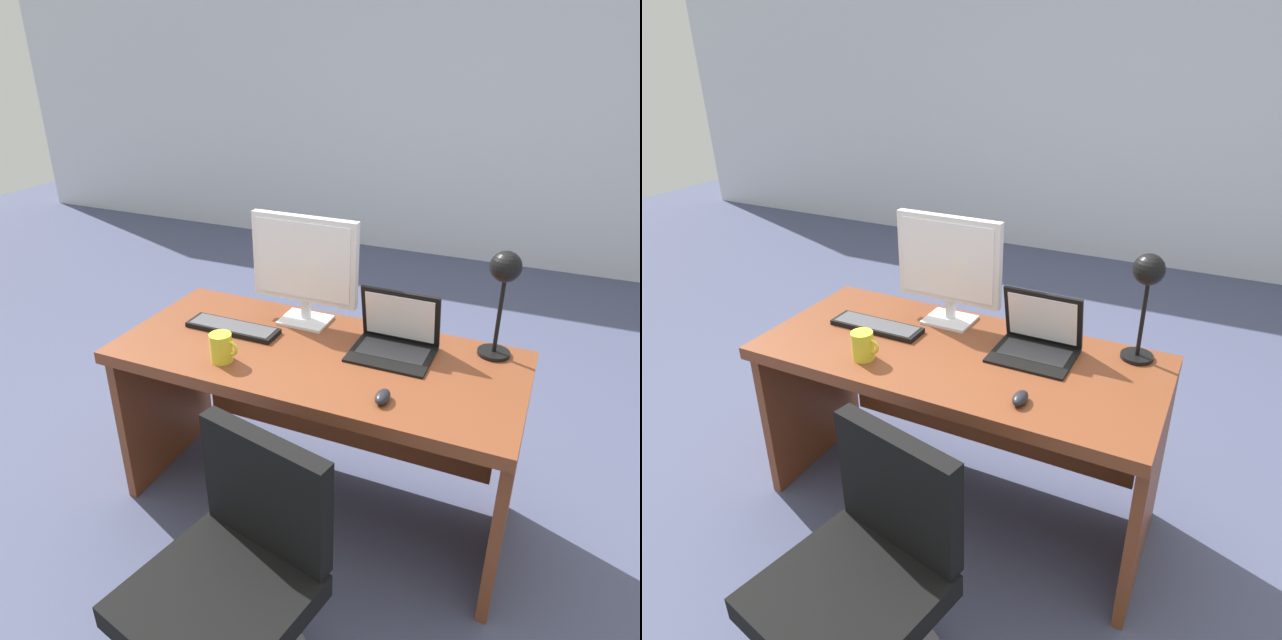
% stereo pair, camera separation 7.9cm
% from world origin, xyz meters
% --- Properties ---
extents(ground, '(12.00, 12.00, 0.00)m').
position_xyz_m(ground, '(0.00, 1.50, 0.00)').
color(ground, '#474C6B').
extents(back_wall, '(10.00, 0.10, 2.80)m').
position_xyz_m(back_wall, '(0.00, 3.42, 1.40)').
color(back_wall, silver).
rests_on(back_wall, ground).
extents(desk, '(1.54, 0.68, 0.75)m').
position_xyz_m(desk, '(0.00, 0.04, 0.54)').
color(desk, brown).
rests_on(desk, ground).
extents(monitor, '(0.45, 0.16, 0.45)m').
position_xyz_m(monitor, '(-0.15, 0.22, 1.00)').
color(monitor, silver).
rests_on(monitor, desk).
extents(laptop, '(0.30, 0.25, 0.23)m').
position_xyz_m(laptop, '(0.27, 0.14, 0.82)').
color(laptop, black).
rests_on(laptop, desk).
extents(keyboard, '(0.39, 0.11, 0.02)m').
position_xyz_m(keyboard, '(-0.39, 0.03, 0.76)').
color(keyboard, black).
rests_on(keyboard, desk).
extents(mouse, '(0.05, 0.08, 0.04)m').
position_xyz_m(mouse, '(0.33, -0.21, 0.76)').
color(mouse, black).
rests_on(mouse, desk).
extents(desk_lamp, '(0.12, 0.14, 0.42)m').
position_xyz_m(desk_lamp, '(0.62, 0.23, 1.05)').
color(desk_lamp, black).
rests_on(desk_lamp, desk).
extents(coffee_mug, '(0.11, 0.08, 0.11)m').
position_xyz_m(coffee_mug, '(-0.29, -0.20, 0.80)').
color(coffee_mug, yellow).
rests_on(coffee_mug, desk).
extents(office_chair, '(0.56, 0.57, 0.84)m').
position_xyz_m(office_chair, '(0.09, -0.80, 0.34)').
color(office_chair, black).
rests_on(office_chair, ground).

